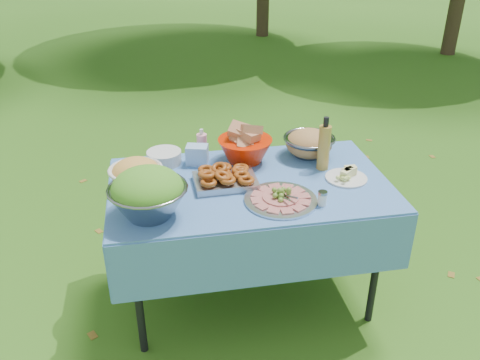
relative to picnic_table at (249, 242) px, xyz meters
name	(u,v)px	position (x,y,z in m)	size (l,w,h in m)	color
ground	(249,295)	(0.00, 0.00, -0.38)	(80.00, 80.00, 0.00)	#163A0A
picnic_table	(249,242)	(0.00, 0.00, 0.00)	(1.46, 0.86, 0.76)	#84D5FF
salad_bowl	(148,193)	(-0.53, -0.23, 0.50)	(0.37, 0.37, 0.24)	gray
pasta_bowl_white	(136,173)	(-0.58, 0.07, 0.46)	(0.27, 0.27, 0.15)	silver
plate_stack	(164,157)	(-0.43, 0.32, 0.42)	(0.19, 0.19, 0.07)	silver
wipes_box	(197,155)	(-0.25, 0.28, 0.43)	(0.12, 0.09, 0.11)	#92BDED
sanitizer_bottle	(202,143)	(-0.21, 0.37, 0.47)	(0.06, 0.06, 0.17)	pink
bread_bowl	(245,144)	(0.02, 0.27, 0.48)	(0.31, 0.31, 0.20)	red
pasta_bowl_steel	(309,143)	(0.40, 0.27, 0.46)	(0.29, 0.29, 0.16)	gray
fried_tray	(225,178)	(-0.13, 0.01, 0.42)	(0.32, 0.23, 0.08)	#A9A9AD
charcuterie_platter	(281,194)	(0.11, -0.21, 0.42)	(0.36, 0.36, 0.08)	silver
oil_bottle	(324,143)	(0.43, 0.09, 0.53)	(0.07, 0.07, 0.30)	#AD8835
cheese_plate	(347,174)	(0.52, -0.05, 0.41)	(0.22, 0.22, 0.06)	silver
shaker	(322,198)	(0.30, -0.28, 0.42)	(0.05, 0.05, 0.07)	silver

